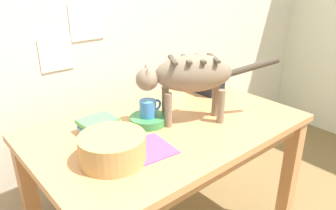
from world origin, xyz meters
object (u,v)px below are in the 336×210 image
object	(u,v)px
coffee_mug	(148,108)
book_stack	(99,125)
toaster	(206,78)
dining_table	(168,141)
wicker_basket	(112,148)
saucer_bowl	(148,120)
magazine	(138,152)
cat	(190,76)

from	to	relation	value
coffee_mug	book_stack	xyz separation A→B (m)	(-0.23, 0.08, -0.05)
coffee_mug	toaster	world-z (taller)	toaster
dining_table	wicker_basket	distance (m)	0.42
coffee_mug	book_stack	size ratio (longest dim) A/B	0.68
saucer_bowl	magazine	xyz separation A→B (m)	(-0.20, -0.19, -0.02)
dining_table	magazine	distance (m)	0.31
cat	toaster	bearing A→B (deg)	-26.79
cat	book_stack	xyz separation A→B (m)	(-0.40, 0.19, -0.20)
dining_table	cat	size ratio (longest dim) A/B	2.11
book_stack	wicker_basket	xyz separation A→B (m)	(-0.08, -0.25, 0.02)
cat	toaster	xyz separation A→B (m)	(0.36, 0.23, -0.15)
magazine	toaster	size ratio (longest dim) A/B	1.43
saucer_bowl	toaster	bearing A→B (deg)	13.22
dining_table	coffee_mug	size ratio (longest dim) A/B	10.62
saucer_bowl	coffee_mug	xyz separation A→B (m)	(0.00, 0.00, 0.06)
saucer_bowl	magazine	bearing A→B (deg)	-136.16
cat	wicker_basket	xyz separation A→B (m)	(-0.48, -0.07, -0.18)
coffee_mug	wicker_basket	bearing A→B (deg)	-150.71
saucer_bowl	dining_table	bearing A→B (deg)	-42.59
cat	coffee_mug	xyz separation A→B (m)	(-0.17, 0.10, -0.15)
magazine	book_stack	distance (m)	0.27
cat	wicker_basket	bearing A→B (deg)	128.68
magazine	wicker_basket	bearing A→B (deg)	177.61
magazine	toaster	xyz separation A→B (m)	(0.73, 0.31, 0.08)
cat	coffee_mug	distance (m)	0.25
cat	book_stack	bearing A→B (deg)	95.60
cat	coffee_mug	size ratio (longest dim) A/B	5.03
wicker_basket	toaster	size ratio (longest dim) A/B	1.30
dining_table	saucer_bowl	size ratio (longest dim) A/B	7.26
toaster	coffee_mug	bearing A→B (deg)	-166.69
coffee_mug	wicker_basket	size ratio (longest dim) A/B	0.47
dining_table	toaster	xyz separation A→B (m)	(0.47, 0.19, 0.18)
wicker_basket	book_stack	bearing A→B (deg)	72.47
dining_table	cat	xyz separation A→B (m)	(0.10, -0.04, 0.32)
saucer_bowl	book_stack	bearing A→B (deg)	159.76
cat	magazine	world-z (taller)	cat
coffee_mug	toaster	xyz separation A→B (m)	(0.53, 0.13, 0.00)
cat	magazine	distance (m)	0.44
saucer_bowl	magazine	distance (m)	0.27
dining_table	wicker_basket	bearing A→B (deg)	-164.11
coffee_mug	wicker_basket	world-z (taller)	coffee_mug
book_stack	toaster	world-z (taller)	toaster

